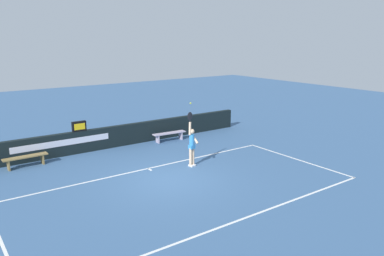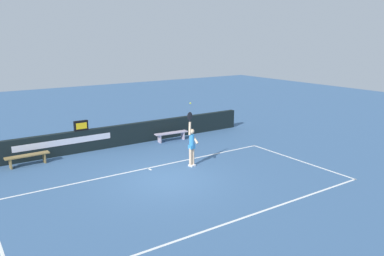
% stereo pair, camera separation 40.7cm
% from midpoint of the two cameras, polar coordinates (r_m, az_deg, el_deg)
% --- Properties ---
extents(ground_plane, '(60.00, 60.00, 0.00)m').
position_cam_midpoint_polar(ground_plane, '(14.47, -4.44, -7.84)').
color(ground_plane, '#3C608C').
extents(court_lines, '(12.04, 5.64, 0.00)m').
position_cam_midpoint_polar(court_lines, '(13.54, -1.80, -9.34)').
color(court_lines, white).
rests_on(court_lines, ground).
extents(back_wall, '(15.42, 0.27, 1.04)m').
position_cam_midpoint_polar(back_wall, '(18.88, -12.92, -1.37)').
color(back_wall, black).
rests_on(back_wall, ground).
extents(speed_display, '(0.65, 0.17, 0.47)m').
position_cam_midpoint_polar(speed_display, '(18.21, -17.35, 0.25)').
color(speed_display, black).
rests_on(speed_display, back_wall).
extents(tennis_player, '(0.46, 0.42, 2.35)m').
position_cam_midpoint_polar(tennis_player, '(15.63, -0.78, -2.45)').
color(tennis_player, beige).
rests_on(tennis_player, ground).
extents(tennis_ball, '(0.07, 0.07, 0.07)m').
position_cam_midpoint_polar(tennis_ball, '(15.10, -0.99, 3.76)').
color(tennis_ball, '#CEDD2C').
extents(courtside_bench_near, '(1.78, 0.41, 0.47)m').
position_cam_midpoint_polar(courtside_bench_near, '(17.24, -24.52, -4.23)').
color(courtside_bench_near, olive).
rests_on(courtside_bench_near, ground).
extents(courtside_bench_far, '(1.81, 0.48, 0.46)m').
position_cam_midpoint_polar(courtside_bench_far, '(19.63, -4.05, -0.97)').
color(courtside_bench_far, '#B7A9C0').
rests_on(courtside_bench_far, ground).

